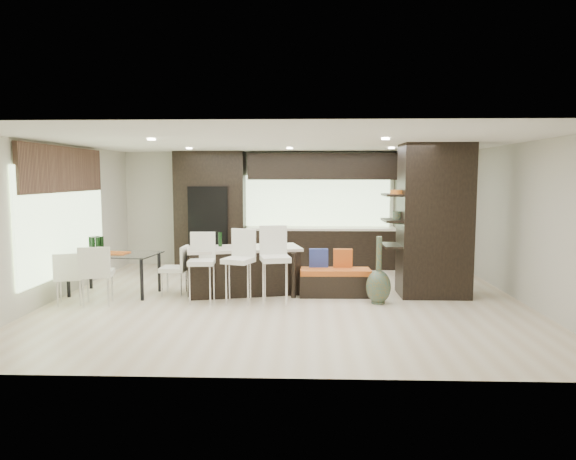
{
  "coord_description": "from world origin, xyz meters",
  "views": [
    {
      "loc": [
        0.33,
        -8.73,
        2.13
      ],
      "look_at": [
        0.0,
        0.6,
        1.15
      ],
      "focal_mm": 32.0,
      "sensor_mm": 36.0,
      "label": 1
    }
  ],
  "objects_px": {
    "chair_near": "(97,277)",
    "chair_end": "(174,272)",
    "stool_left": "(202,275)",
    "floor_vase": "(379,270)",
    "stool_mid": "(238,274)",
    "bench": "(335,282)",
    "stool_right": "(275,273)",
    "dining_table": "(115,274)",
    "kitchen_island": "(244,270)",
    "chair_far": "(70,280)"
  },
  "relations": [
    {
      "from": "chair_far",
      "to": "chair_end",
      "type": "xyz_separation_m",
      "value": [
        1.56,
        0.74,
        0.0
      ]
    },
    {
      "from": "stool_left",
      "to": "bench",
      "type": "height_order",
      "value": "stool_left"
    },
    {
      "from": "bench",
      "to": "chair_far",
      "type": "bearing_deg",
      "value": -171.78
    },
    {
      "from": "floor_vase",
      "to": "dining_table",
      "type": "xyz_separation_m",
      "value": [
        -4.67,
        0.51,
        -0.19
      ]
    },
    {
      "from": "stool_mid",
      "to": "chair_near",
      "type": "distance_m",
      "value": 2.33
    },
    {
      "from": "stool_mid",
      "to": "bench",
      "type": "relative_size",
      "value": 0.79
    },
    {
      "from": "stool_right",
      "to": "chair_end",
      "type": "xyz_separation_m",
      "value": [
        -1.87,
        0.59,
        -0.12
      ]
    },
    {
      "from": "stool_right",
      "to": "floor_vase",
      "type": "height_order",
      "value": "floor_vase"
    },
    {
      "from": "stool_left",
      "to": "chair_end",
      "type": "xyz_separation_m",
      "value": [
        -0.63,
        0.57,
        -0.07
      ]
    },
    {
      "from": "kitchen_island",
      "to": "stool_right",
      "type": "height_order",
      "value": "stool_right"
    },
    {
      "from": "stool_left",
      "to": "stool_mid",
      "type": "relative_size",
      "value": 0.95
    },
    {
      "from": "bench",
      "to": "chair_far",
      "type": "distance_m",
      "value": 4.53
    },
    {
      "from": "stool_left",
      "to": "chair_end",
      "type": "relative_size",
      "value": 1.17
    },
    {
      "from": "dining_table",
      "to": "chair_near",
      "type": "xyz_separation_m",
      "value": [
        0.0,
        -0.77,
        0.09
      ]
    },
    {
      "from": "floor_vase",
      "to": "chair_near",
      "type": "height_order",
      "value": "floor_vase"
    },
    {
      "from": "kitchen_island",
      "to": "stool_mid",
      "type": "height_order",
      "value": "stool_mid"
    },
    {
      "from": "bench",
      "to": "kitchen_island",
      "type": "bearing_deg",
      "value": 173.22
    },
    {
      "from": "chair_end",
      "to": "dining_table",
      "type": "bearing_deg",
      "value": 91.51
    },
    {
      "from": "chair_near",
      "to": "chair_end",
      "type": "xyz_separation_m",
      "value": [
        1.08,
        0.77,
        -0.05
      ]
    },
    {
      "from": "stool_right",
      "to": "floor_vase",
      "type": "bearing_deg",
      "value": -10.08
    },
    {
      "from": "stool_mid",
      "to": "bench",
      "type": "bearing_deg",
      "value": 40.73
    },
    {
      "from": "floor_vase",
      "to": "chair_end",
      "type": "distance_m",
      "value": 3.64
    },
    {
      "from": "stool_mid",
      "to": "chair_far",
      "type": "bearing_deg",
      "value": -156.08
    },
    {
      "from": "stool_right",
      "to": "chair_far",
      "type": "xyz_separation_m",
      "value": [
        -3.43,
        -0.14,
        -0.12
      ]
    },
    {
      "from": "stool_left",
      "to": "bench",
      "type": "relative_size",
      "value": 0.76
    },
    {
      "from": "kitchen_island",
      "to": "chair_end",
      "type": "distance_m",
      "value": 1.26
    },
    {
      "from": "chair_far",
      "to": "chair_end",
      "type": "relative_size",
      "value": 0.99
    },
    {
      "from": "bench",
      "to": "chair_far",
      "type": "relative_size",
      "value": 1.56
    },
    {
      "from": "floor_vase",
      "to": "dining_table",
      "type": "relative_size",
      "value": 0.73
    },
    {
      "from": "stool_mid",
      "to": "chair_end",
      "type": "bearing_deg",
      "value": 175.74
    },
    {
      "from": "floor_vase",
      "to": "chair_near",
      "type": "bearing_deg",
      "value": -176.91
    },
    {
      "from": "stool_left",
      "to": "floor_vase",
      "type": "height_order",
      "value": "floor_vase"
    },
    {
      "from": "kitchen_island",
      "to": "floor_vase",
      "type": "xyz_separation_m",
      "value": [
        2.35,
        -0.69,
        0.14
      ]
    },
    {
      "from": "kitchen_island",
      "to": "stool_mid",
      "type": "xyz_separation_m",
      "value": [
        0.0,
        -0.76,
        0.08
      ]
    },
    {
      "from": "kitchen_island",
      "to": "stool_left",
      "type": "relative_size",
      "value": 2.11
    },
    {
      "from": "floor_vase",
      "to": "dining_table",
      "type": "height_order",
      "value": "floor_vase"
    },
    {
      "from": "stool_left",
      "to": "kitchen_island",
      "type": "bearing_deg",
      "value": 46.65
    },
    {
      "from": "stool_left",
      "to": "chair_far",
      "type": "height_order",
      "value": "stool_left"
    },
    {
      "from": "stool_right",
      "to": "dining_table",
      "type": "xyz_separation_m",
      "value": [
        -2.94,
        0.59,
        -0.15
      ]
    },
    {
      "from": "stool_right",
      "to": "chair_near",
      "type": "height_order",
      "value": "stool_right"
    },
    {
      "from": "stool_mid",
      "to": "chair_far",
      "type": "height_order",
      "value": "stool_mid"
    },
    {
      "from": "floor_vase",
      "to": "stool_mid",
      "type": "bearing_deg",
      "value": -178.3
    },
    {
      "from": "bench",
      "to": "chair_far",
      "type": "xyz_separation_m",
      "value": [
        -4.46,
        -0.75,
        0.16
      ]
    },
    {
      "from": "chair_near",
      "to": "floor_vase",
      "type": "bearing_deg",
      "value": -9.05
    },
    {
      "from": "stool_mid",
      "to": "bench",
      "type": "xyz_separation_m",
      "value": [
        1.65,
        0.6,
        -0.26
      ]
    },
    {
      "from": "kitchen_island",
      "to": "chair_far",
      "type": "height_order",
      "value": "kitchen_island"
    },
    {
      "from": "chair_far",
      "to": "stool_mid",
      "type": "bearing_deg",
      "value": -14.89
    },
    {
      "from": "bench",
      "to": "dining_table",
      "type": "distance_m",
      "value": 3.98
    },
    {
      "from": "stool_right",
      "to": "floor_vase",
      "type": "relative_size",
      "value": 0.93
    },
    {
      "from": "stool_mid",
      "to": "chair_end",
      "type": "xyz_separation_m",
      "value": [
        -1.25,
        0.58,
        -0.09
      ]
    }
  ]
}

